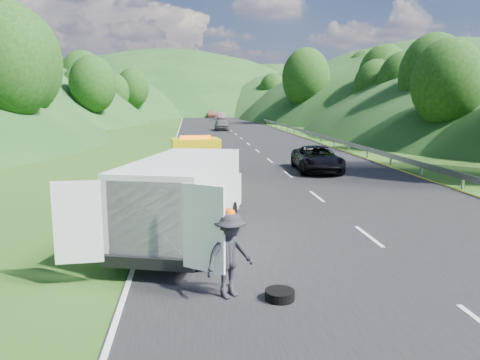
{
  "coord_description": "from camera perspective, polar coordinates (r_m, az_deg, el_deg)",
  "views": [
    {
      "loc": [
        -2.43,
        -15.38,
        4.2
      ],
      "look_at": [
        -0.66,
        1.17,
        1.3
      ],
      "focal_mm": 35.0,
      "sensor_mm": 36.0,
      "label": 1
    }
  ],
  "objects": [
    {
      "name": "tree_line_left",
      "position": [
        77.29,
        -18.61,
        6.27
      ],
      "size": [
        14.0,
        140.0,
        14.0
      ],
      "primitive_type": null,
      "color": "#315C1B",
      "rests_on": "ground"
    },
    {
      "name": "woman",
      "position": [
        16.36,
        -10.67,
        -5.17
      ],
      "size": [
        0.58,
        0.71,
        1.75
      ],
      "primitive_type": "imported",
      "rotation": [
        0.0,
        0.0,
        1.38
      ],
      "color": "white",
      "rests_on": "ground"
    },
    {
      "name": "dist_car_a",
      "position": [
        62.8,
        -2.25,
        6.05
      ],
      "size": [
        1.79,
        4.45,
        1.52
      ],
      "primitive_type": "imported",
      "color": "#4C4B51",
      "rests_on": "ground"
    },
    {
      "name": "guardrail",
      "position": [
        69.19,
        4.52,
        6.38
      ],
      "size": [
        0.06,
        140.0,
        1.52
      ],
      "primitive_type": "cube",
      "color": "gray",
      "rests_on": "ground"
    },
    {
      "name": "worker",
      "position": [
        10.34,
        -1.26,
        -14.09
      ],
      "size": [
        1.38,
        1.24,
        1.86
      ],
      "primitive_type": "imported",
      "rotation": [
        0.0,
        0.0,
        0.6
      ],
      "color": "black",
      "rests_on": "ground"
    },
    {
      "name": "ground",
      "position": [
        16.13,
        2.77,
        -5.22
      ],
      "size": [
        320.0,
        320.0,
        0.0
      ],
      "primitive_type": "plane",
      "color": "#38661E",
      "rests_on": "ground"
    },
    {
      "name": "dist_car_c",
      "position": [
        104.4,
        -3.36,
        7.57
      ],
      "size": [
        2.26,
        5.55,
        1.61
      ],
      "primitive_type": "imported",
      "color": "#A96854",
      "rests_on": "ground"
    },
    {
      "name": "child",
      "position": [
        14.98,
        -4.23,
        -6.43
      ],
      "size": [
        0.68,
        0.65,
        1.11
      ],
      "primitive_type": "imported",
      "rotation": [
        0.0,
        0.0,
        -0.56
      ],
      "color": "#CCC26C",
      "rests_on": "ground"
    },
    {
      "name": "road_surface",
      "position": [
        55.8,
        -0.53,
        5.59
      ],
      "size": [
        14.0,
        200.0,
        0.02
      ],
      "primitive_type": "cube",
      "color": "black",
      "rests_on": "ground"
    },
    {
      "name": "tow_truck",
      "position": [
        20.61,
        -5.09,
        1.59
      ],
      "size": [
        2.69,
        6.07,
        2.54
      ],
      "rotation": [
        0.0,
        0.0,
        0.09
      ],
      "color": "black",
      "rests_on": "ground"
    },
    {
      "name": "suitcase",
      "position": [
        17.08,
        -13.2,
        -3.65
      ],
      "size": [
        0.36,
        0.21,
        0.56
      ],
      "primitive_type": "cube",
      "rotation": [
        0.0,
        0.0,
        -0.05
      ],
      "color": "#67674D",
      "rests_on": "ground"
    },
    {
      "name": "white_van",
      "position": [
        13.65,
        -6.76,
        -1.93
      ],
      "size": [
        4.83,
        7.62,
        2.51
      ],
      "rotation": [
        0.0,
        0.0,
        -0.28
      ],
      "color": "black",
      "rests_on": "ground"
    },
    {
      "name": "passing_suv",
      "position": [
        27.69,
        9.34,
        1.03
      ],
      "size": [
        2.76,
        5.39,
        1.46
      ],
      "primitive_type": "imported",
      "rotation": [
        0.0,
        0.0,
        -0.07
      ],
      "color": "black",
      "rests_on": "ground"
    },
    {
      "name": "tree_line_right",
      "position": [
        79.66,
        12.58,
        6.64
      ],
      "size": [
        14.0,
        140.0,
        14.0
      ],
      "primitive_type": null,
      "color": "#315C1B",
      "rests_on": "ground"
    },
    {
      "name": "spare_tire",
      "position": [
        10.23,
        4.85,
        -14.4
      ],
      "size": [
        0.64,
        0.64,
        0.2
      ],
      "primitive_type": "cylinder",
      "color": "black",
      "rests_on": "ground"
    },
    {
      "name": "dist_car_b",
      "position": [
        95.44,
        -2.34,
        7.37
      ],
      "size": [
        1.53,
        4.39,
        1.45
      ],
      "primitive_type": "imported",
      "color": "#6B4753",
      "rests_on": "ground"
    },
    {
      "name": "hills_backdrop",
      "position": [
        150.4,
        -2.75,
        8.29
      ],
      "size": [
        201.0,
        288.6,
        44.0
      ],
      "primitive_type": null,
      "color": "#2D5B23",
      "rests_on": "ground"
    }
  ]
}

